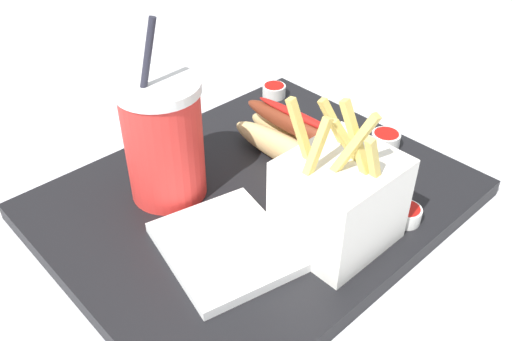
# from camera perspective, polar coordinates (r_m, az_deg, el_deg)

# --- Properties ---
(ground_plane) EXTENTS (2.40, 2.40, 0.02)m
(ground_plane) POSITION_cam_1_polar(r_m,az_deg,el_deg) (0.61, 0.00, -4.50)
(ground_plane) COLOR silver
(food_tray) EXTENTS (0.43, 0.35, 0.02)m
(food_tray) POSITION_cam_1_polar(r_m,az_deg,el_deg) (0.60, 0.00, -3.06)
(food_tray) COLOR black
(food_tray) RESTS_ON ground_plane
(soda_cup) EXTENTS (0.08, 0.08, 0.20)m
(soda_cup) POSITION_cam_1_polar(r_m,az_deg,el_deg) (0.56, -9.63, 3.14)
(soda_cup) COLOR red
(soda_cup) RESTS_ON food_tray
(fries_basket) EXTENTS (0.10, 0.09, 0.16)m
(fries_basket) POSITION_cam_1_polar(r_m,az_deg,el_deg) (0.52, 8.70, -3.06)
(fries_basket) COLOR white
(fries_basket) RESTS_ON food_tray
(hot_dog_1) EXTENTS (0.06, 0.17, 0.06)m
(hot_dog_1) POSITION_cam_1_polar(r_m,az_deg,el_deg) (0.63, 4.28, 3.04)
(hot_dog_1) COLOR #DBB775
(hot_dog_1) RESTS_ON food_tray
(ketchup_cup_1) EXTENTS (0.03, 0.03, 0.02)m
(ketchup_cup_1) POSITION_cam_1_polar(r_m,az_deg,el_deg) (0.57, 15.43, -4.38)
(ketchup_cup_1) COLOR white
(ketchup_cup_1) RESTS_ON food_tray
(ketchup_cup_2) EXTENTS (0.03, 0.03, 0.02)m
(ketchup_cup_2) POSITION_cam_1_polar(r_m,az_deg,el_deg) (0.77, 1.90, 8.41)
(ketchup_cup_2) COLOR white
(ketchup_cup_2) RESTS_ON food_tray
(ketchup_cup_3) EXTENTS (0.03, 0.03, 0.02)m
(ketchup_cup_3) POSITION_cam_1_polar(r_m,az_deg,el_deg) (0.68, 13.41, 3.19)
(ketchup_cup_3) COLOR white
(ketchup_cup_3) RESTS_ON food_tray
(napkin_stack) EXTENTS (0.14, 0.15, 0.01)m
(napkin_stack) POSITION_cam_1_polar(r_m,az_deg,el_deg) (0.53, -3.16, -7.92)
(napkin_stack) COLOR white
(napkin_stack) RESTS_ON food_tray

